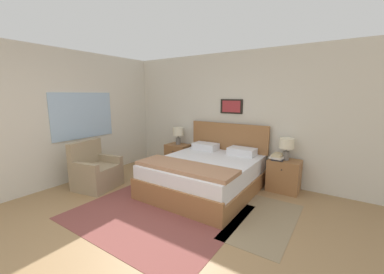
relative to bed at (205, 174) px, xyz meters
The scene contains 14 objects.
ground_plane 2.05m from the bed, 85.74° to the right, with size 16.00×16.00×0.00m, color #99754C.
wall_back 1.45m from the bed, 81.93° to the left, with size 7.67×0.09×2.60m.
wall_left 2.74m from the bed, 168.68° to the right, with size 0.08×5.44×2.60m.
area_rug_main 1.18m from the bed, 98.46° to the right, with size 2.33×1.98×0.01m.
area_rug_bedside 1.36m from the bed, 20.47° to the right, with size 0.78×1.54×0.01m.
bed is the anchor object (origin of this frame).
armchair 2.07m from the bed, 150.09° to the right, with size 0.78×0.83×0.88m.
nightstand_near_window 1.43m from the bed, 147.21° to the left, with size 0.54×0.43×0.58m.
nightstand_by_door 1.43m from the bed, 32.79° to the left, with size 0.54×0.43×0.58m.
table_lamp_near_window 1.55m from the bed, 146.78° to the left, with size 0.25×0.25×0.40m.
table_lamp_by_door 1.54m from the bed, 33.34° to the left, with size 0.25×0.25×0.40m.
book_thick_bottom 1.33m from the bed, 34.22° to the left, with size 0.24×0.30×0.03m.
book_hardcover_middle 1.34m from the bed, 34.22° to the left, with size 0.25×0.30×0.04m.
book_novel_upper 1.35m from the bed, 34.22° to the left, with size 0.17×0.28×0.04m.
Camera 1 is at (1.93, -1.54, 1.74)m, focal length 22.00 mm.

